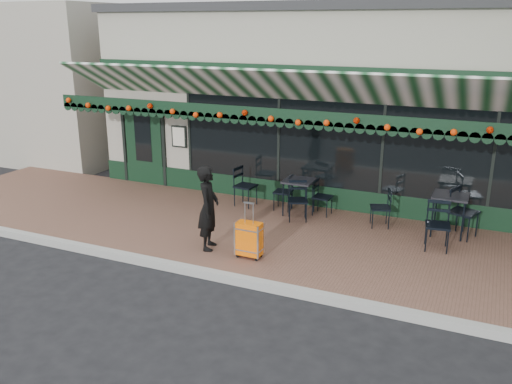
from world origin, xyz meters
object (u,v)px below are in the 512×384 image
at_px(woman, 208,208).
at_px(chair_b_front, 298,201).
at_px(cafe_table_b, 299,183).
at_px(cafe_table_a, 451,199).
at_px(chair_b_right, 323,197).
at_px(chair_a_front, 438,226).
at_px(chair_a_right, 464,213).
at_px(suitcase, 249,239).
at_px(chair_solo, 246,186).
at_px(chair_b_left, 283,192).
at_px(chair_a_left, 380,208).

relative_size(woman, chair_b_front, 1.85).
xyz_separation_m(woman, cafe_table_b, (0.89, 2.50, -0.09)).
xyz_separation_m(cafe_table_a, chair_b_right, (-2.66, 0.10, -0.35)).
bearing_deg(chair_b_right, cafe_table_b, 113.25).
bearing_deg(cafe_table_b, chair_a_front, -14.89).
distance_m(cafe_table_a, chair_a_right, 0.37).
distance_m(cafe_table_a, chair_b_front, 3.09).
distance_m(suitcase, chair_b_right, 2.81).
bearing_deg(suitcase, chair_solo, 117.06).
xyz_separation_m(woman, chair_a_right, (4.32, 2.55, -0.29)).
height_order(woman, chair_solo, woman).
height_order(suitcase, chair_b_left, suitcase).
bearing_deg(chair_a_front, cafe_table_a, 74.19).
xyz_separation_m(chair_a_right, chair_a_front, (-0.40, -0.86, -0.04)).
bearing_deg(chair_a_left, suitcase, -54.74).
relative_size(cafe_table_a, chair_a_left, 1.03).
xyz_separation_m(chair_a_left, chair_a_front, (1.22, -0.77, 0.06)).
height_order(chair_b_left, chair_b_front, chair_b_front).
distance_m(cafe_table_b, chair_b_right, 0.61).
relative_size(cafe_table_a, chair_a_right, 0.83).
relative_size(chair_a_right, chair_solo, 1.10).
bearing_deg(chair_b_front, chair_b_left, 113.02).
bearing_deg(cafe_table_b, chair_a_left, -1.13).
distance_m(suitcase, cafe_table_b, 2.61).
bearing_deg(chair_b_front, chair_a_front, -31.40).
xyz_separation_m(cafe_table_a, chair_a_left, (-1.34, -0.11, -0.35)).
distance_m(woman, chair_b_right, 3.04).
relative_size(cafe_table_b, chair_solo, 0.86).
xyz_separation_m(suitcase, chair_a_front, (3.05, 1.78, 0.12)).
height_order(woman, chair_b_right, woman).
relative_size(woman, chair_b_right, 1.99).
relative_size(suitcase, chair_a_left, 1.29).
xyz_separation_m(chair_b_left, chair_b_front, (0.54, -0.53, 0.02)).
height_order(chair_a_left, chair_a_front, chair_a_front).
bearing_deg(chair_b_left, cafe_table_b, 64.97).
bearing_deg(suitcase, chair_b_right, 80.16).
bearing_deg(suitcase, chair_a_left, 55.01).
height_order(chair_a_left, chair_solo, chair_solo).
height_order(chair_a_front, chair_b_left, chair_a_front).
bearing_deg(chair_b_right, suitcase, 173.07).
bearing_deg(chair_a_front, cafe_table_b, 157.07).
xyz_separation_m(woman, suitcase, (0.87, -0.09, -0.45)).
relative_size(woman, suitcase, 1.53).
bearing_deg(cafe_table_a, woman, -147.57).
distance_m(cafe_table_a, chair_b_right, 2.69).
xyz_separation_m(suitcase, chair_b_front, (0.13, 2.22, 0.08)).
xyz_separation_m(suitcase, chair_a_left, (1.83, 2.55, 0.06)).
xyz_separation_m(chair_b_right, chair_b_front, (-0.39, -0.54, 0.03)).
relative_size(woman, chair_solo, 1.73).
bearing_deg(chair_b_front, chair_a_right, -15.64).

